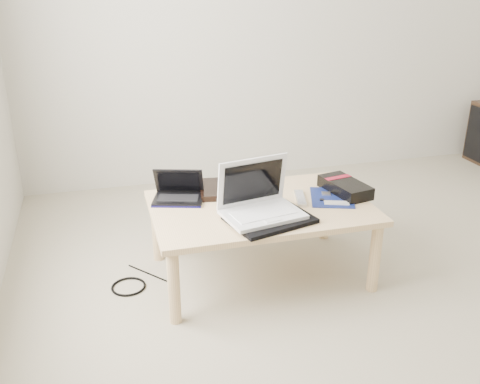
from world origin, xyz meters
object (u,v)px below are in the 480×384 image
object	(u,v)px
white_laptop	(259,203)
gpu_box	(345,187)
coffee_table	(261,214)
netbook	(178,193)

from	to	relation	value
white_laptop	gpu_box	distance (m)	0.56
coffee_table	gpu_box	world-z (taller)	gpu_box
coffee_table	netbook	world-z (taller)	netbook
white_laptop	coffee_table	bearing A→B (deg)	68.87
netbook	white_laptop	bearing A→B (deg)	-42.58
coffee_table	netbook	xyz separation A→B (m)	(-0.39, 0.18, 0.08)
white_laptop	gpu_box	bearing A→B (deg)	17.60
netbook	gpu_box	distance (m)	0.88
coffee_table	gpu_box	distance (m)	0.49
coffee_table	netbook	size ratio (longest dim) A/B	3.74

